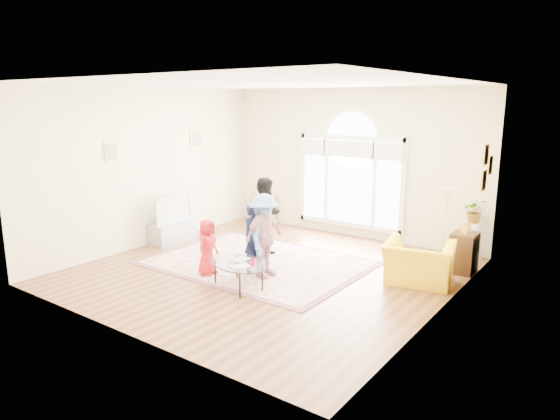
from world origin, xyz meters
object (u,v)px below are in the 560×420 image
Objects in this scene: tv_console at (173,232)px; coffee_table at (238,264)px; area_rug at (258,262)px; armchair at (419,263)px; television at (172,209)px.

tv_console is 3.12m from coffee_table.
coffee_table is (0.53, -1.16, 0.39)m from area_rug.
tv_console is 0.76× the size of coffee_table.
armchair is at bearing 14.41° from area_rug.
area_rug is at bearing 130.91° from coffee_table.
area_rug is 3.57× the size of television.
armchair is at bearing 7.25° from tv_console.
coffee_table is at bearing -65.67° from area_rug.
tv_console is 5.15m from armchair.
television reaches higher than armchair.
television reaches higher than tv_console.
coffee_table is at bearing -23.14° from tv_console.
tv_console is at bearing 178.50° from area_rug.
television is (-2.33, 0.06, 0.70)m from area_rug.
tv_console reaches higher than area_rug.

